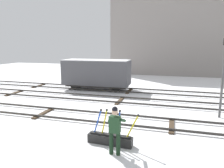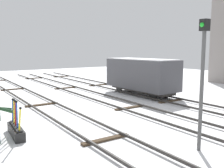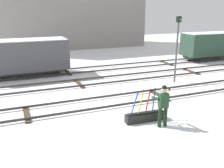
% 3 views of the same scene
% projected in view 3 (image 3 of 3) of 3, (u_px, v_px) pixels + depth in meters
% --- Properties ---
extents(ground_plane, '(60.00, 60.00, 0.00)m').
position_uv_depth(ground_plane, '(99.00, 105.00, 12.93)').
color(ground_plane, white).
extents(track_main_line, '(44.00, 1.94, 0.18)m').
position_uv_depth(track_main_line, '(99.00, 103.00, 12.90)').
color(track_main_line, '#2D2B28').
rests_on(track_main_line, ground_plane).
extents(track_siding_near, '(44.00, 1.94, 0.18)m').
position_uv_depth(track_siding_near, '(79.00, 83.00, 16.32)').
color(track_siding_near, '#2D2B28').
rests_on(track_siding_near, ground_plane).
extents(track_siding_far, '(44.00, 1.94, 0.18)m').
position_uv_depth(track_siding_far, '(68.00, 71.00, 19.24)').
color(track_siding_far, '#2D2B28').
rests_on(track_siding_far, ground_plane).
extents(switch_lever_frame, '(2.06, 0.47, 1.45)m').
position_uv_depth(switch_lever_frame, '(145.00, 115.00, 10.99)').
color(switch_lever_frame, black).
rests_on(switch_lever_frame, ground_plane).
extents(rail_worker, '(0.56, 0.70, 1.78)m').
position_uv_depth(rail_worker, '(163.00, 103.00, 10.30)').
color(rail_worker, black).
rests_on(rail_worker, ground_plane).
extents(signal_post, '(0.24, 0.32, 4.21)m').
position_uv_depth(signal_post, '(177.00, 43.00, 16.17)').
color(signal_post, '#4C4C4C').
rests_on(signal_post, ground_plane).
extents(apartment_building, '(17.38, 6.36, 10.79)m').
position_uv_depth(apartment_building, '(72.00, 2.00, 31.13)').
color(apartment_building, gray).
rests_on(apartment_building, ground_plane).
extents(freight_car_mid_siding, '(5.19, 2.23, 2.54)m').
position_uv_depth(freight_car_mid_siding, '(210.00, 44.00, 23.69)').
color(freight_car_mid_siding, '#2D2B28').
rests_on(freight_car_mid_siding, ground_plane).
extents(freight_car_near_switch, '(5.77, 2.27, 2.62)m').
position_uv_depth(freight_car_near_switch, '(26.00, 56.00, 17.80)').
color(freight_car_near_switch, '#2D2B28').
rests_on(freight_car_near_switch, ground_plane).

